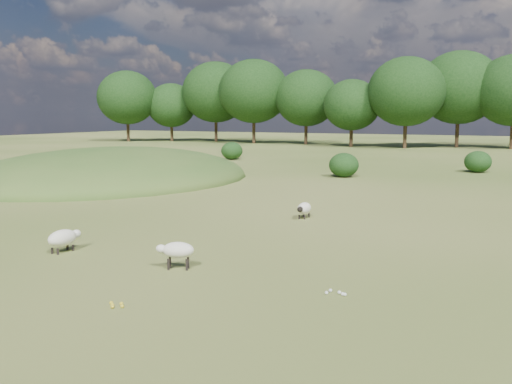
# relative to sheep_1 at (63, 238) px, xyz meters

# --- Properties ---
(ground) EXTENTS (160.00, 160.00, 0.00)m
(ground) POSITION_rel_sheep_1_xyz_m (0.57, 23.75, -0.43)
(ground) COLOR #3B571B
(ground) RESTS_ON ground
(mound) EXTENTS (16.00, 20.00, 4.00)m
(mound) POSITION_rel_sheep_1_xyz_m (-11.43, 15.75, -0.43)
(mound) COLOR #33561E
(mound) RESTS_ON ground
(treeline) EXTENTS (96.28, 14.66, 11.70)m
(treeline) POSITION_rel_sheep_1_xyz_m (-0.49, 59.19, 6.14)
(treeline) COLOR black
(treeline) RESTS_ON ground
(shrubs) EXTENTS (22.85, 11.43, 1.58)m
(shrubs) POSITION_rel_sheep_1_xyz_m (-0.96, 28.74, 0.35)
(shrubs) COLOR black
(shrubs) RESTS_ON ground
(sheep_1) EXTENTS (0.60, 1.19, 0.68)m
(sheep_1) POSITION_rel_sheep_1_xyz_m (0.00, 0.00, 0.00)
(sheep_1) COLOR beige
(sheep_1) RESTS_ON ground
(sheep_2) EXTENTS (0.51, 1.09, 0.62)m
(sheep_2) POSITION_rel_sheep_1_xyz_m (4.40, 8.28, -0.03)
(sheep_2) COLOR beige
(sheep_2) RESTS_ON ground
(sheep_3) EXTENTS (1.06, 0.72, 0.73)m
(sheep_3) POSITION_rel_sheep_1_xyz_m (4.09, -0.11, 0.08)
(sheep_3) COLOR beige
(sheep_3) RESTS_ON ground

